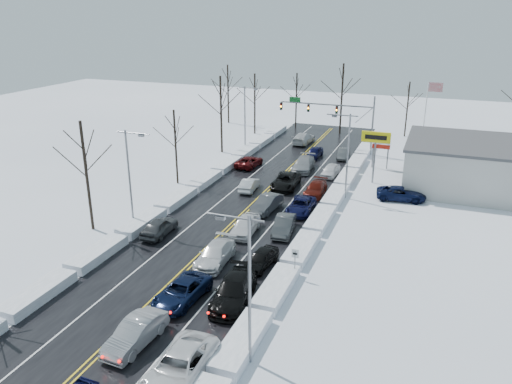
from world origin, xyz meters
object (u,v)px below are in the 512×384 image
at_px(traffic_signal_mast, 336,113).
at_px(flagpole, 427,112).
at_px(tires_plus_sign, 376,141).
at_px(oncoming_car_0, 249,190).
at_px(dealership_building, 503,168).

relative_size(traffic_signal_mast, flagpole, 1.33).
distance_m(tires_plus_sign, oncoming_car_0, 15.24).
bearing_deg(traffic_signal_mast, dealership_building, -25.95).
xyz_separation_m(tires_plus_sign, dealership_building, (13.48, 2.01, -2.34)).
bearing_deg(tires_plus_sign, oncoming_car_0, -149.27).
height_order(tires_plus_sign, flagpole, flagpole).
relative_size(tires_plus_sign, oncoming_car_0, 1.48).
bearing_deg(flagpole, dealership_building, -53.73).
bearing_deg(oncoming_car_0, traffic_signal_mast, -110.16).
xyz_separation_m(tires_plus_sign, flagpole, (4.67, 14.01, 0.93)).
xyz_separation_m(dealership_building, oncoming_car_0, (-25.85, -9.36, -2.66)).
bearing_deg(traffic_signal_mast, tires_plus_sign, -59.54).
bearing_deg(traffic_signal_mast, flagpole, 9.73).
bearing_deg(dealership_building, tires_plus_sign, -171.53).
bearing_deg(flagpole, oncoming_car_0, -128.59).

